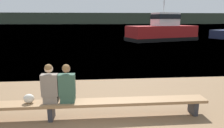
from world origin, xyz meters
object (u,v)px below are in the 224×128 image
Objects in this scene: tugboat_red at (162,32)px; shopping_bag at (29,99)px; person_left at (50,86)px; person_right at (67,86)px; bench_main at (51,105)px.

shopping_bag is at bearing 135.19° from tugboat_red.
shopping_bag is (-0.57, 0.02, -0.33)m from person_left.
person_right is at bearing 137.49° from tugboat_red.
shopping_bag is 0.03× the size of tugboat_red.
person_left reaches higher than bench_main.
shopping_bag is (-1.01, 0.02, -0.32)m from person_right.
bench_main is 0.59m from shopping_bag.
tugboat_red is at bearing 65.19° from person_right.
shopping_bag is at bearing 177.97° from person_left.
bench_main is 30.17× the size of shopping_bag.
person_right is at bearing 0.65° from bench_main.
person_right is 0.11× the size of tugboat_red.
person_left reaches higher than shopping_bag.
person_left is 3.74× the size of shopping_bag.
person_left is 0.66m from shopping_bag.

